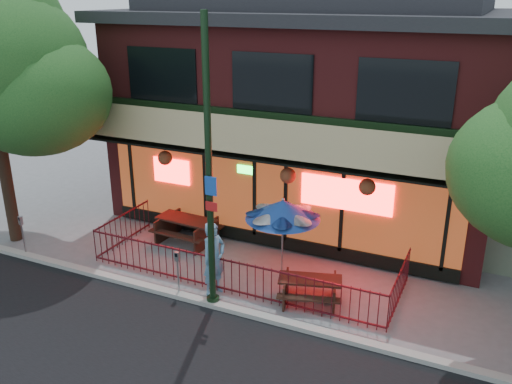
# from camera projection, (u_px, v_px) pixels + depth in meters

# --- Properties ---
(ground) EXTENTS (80.00, 80.00, 0.00)m
(ground) POSITION_uv_depth(u_px,v_px,m) (221.00, 296.00, 13.90)
(ground) COLOR gray
(ground) RESTS_ON ground
(curb) EXTENTS (80.00, 0.25, 0.12)m
(curb) POSITION_uv_depth(u_px,v_px,m) (211.00, 304.00, 13.45)
(curb) COLOR #999993
(curb) RESTS_ON ground
(restaurant_building) EXTENTS (12.96, 9.49, 8.05)m
(restaurant_building) POSITION_uv_depth(u_px,v_px,m) (317.00, 92.00, 18.52)
(restaurant_building) COLOR maroon
(restaurant_building) RESTS_ON ground
(patio_fence) EXTENTS (8.44, 2.62, 1.00)m
(patio_fence) POSITION_uv_depth(u_px,v_px,m) (229.00, 266.00, 14.11)
(patio_fence) COLOR #480F17
(patio_fence) RESTS_ON ground
(street_light) EXTENTS (0.43, 0.32, 7.00)m
(street_light) POSITION_uv_depth(u_px,v_px,m) (209.00, 185.00, 12.46)
(street_light) COLOR black
(street_light) RESTS_ON ground
(picnic_table_left) EXTENTS (1.94, 1.53, 0.80)m
(picnic_table_left) POSITION_uv_depth(u_px,v_px,m) (187.00, 227.00, 16.74)
(picnic_table_left) COLOR #331A12
(picnic_table_left) RESTS_ON ground
(picnic_table_right) EXTENTS (1.84, 1.59, 0.67)m
(picnic_table_right) POSITION_uv_depth(u_px,v_px,m) (310.00, 287.00, 13.49)
(picnic_table_right) COLOR #341A12
(picnic_table_right) RESTS_ON ground
(patio_umbrella) EXTENTS (2.00, 2.00, 2.28)m
(patio_umbrella) POSITION_uv_depth(u_px,v_px,m) (283.00, 210.00, 14.26)
(patio_umbrella) COLOR gray
(patio_umbrella) RESTS_ON ground
(pedestrian) EXTENTS (0.67, 0.82, 1.96)m
(pedestrian) POSITION_uv_depth(u_px,v_px,m) (214.00, 259.00, 13.73)
(pedestrian) COLOR #5A8FB5
(pedestrian) RESTS_ON ground
(parking_meter_near) EXTENTS (0.12, 0.10, 1.23)m
(parking_meter_near) POSITION_uv_depth(u_px,v_px,m) (178.00, 266.00, 13.66)
(parking_meter_near) COLOR gray
(parking_meter_near) RESTS_ON ground
(parking_meter_far) EXTENTS (0.13, 0.12, 1.26)m
(parking_meter_far) POSITION_uv_depth(u_px,v_px,m) (22.00, 229.00, 15.76)
(parking_meter_far) COLOR gray
(parking_meter_far) RESTS_ON ground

